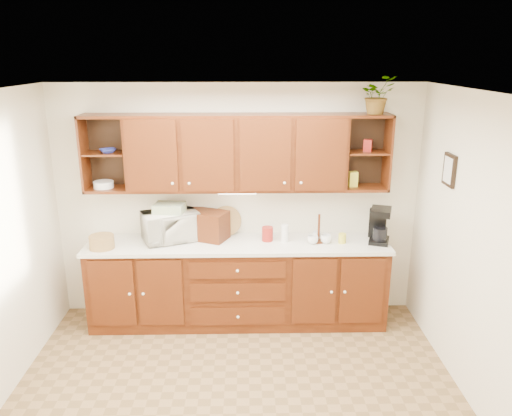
{
  "coord_description": "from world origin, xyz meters",
  "views": [
    {
      "loc": [
        0.09,
        -3.57,
        2.87
      ],
      "look_at": [
        0.19,
        1.15,
        1.42
      ],
      "focal_mm": 35.0,
      "sensor_mm": 36.0,
      "label": 1
    }
  ],
  "objects_px": {
    "microwave": "(170,226)",
    "potted_plant": "(377,95)",
    "bread_box": "(207,225)",
    "coffee_maker": "(379,226)"
  },
  "relations": [
    {
      "from": "microwave",
      "to": "bread_box",
      "type": "height_order",
      "value": "microwave"
    },
    {
      "from": "bread_box",
      "to": "potted_plant",
      "type": "xyz_separation_m",
      "value": [
        1.76,
        -0.03,
        1.39
      ]
    },
    {
      "from": "microwave",
      "to": "bread_box",
      "type": "relative_size",
      "value": 1.29
    },
    {
      "from": "coffee_maker",
      "to": "potted_plant",
      "type": "bearing_deg",
      "value": 150.72
    },
    {
      "from": "coffee_maker",
      "to": "potted_plant",
      "type": "distance_m",
      "value": 1.37
    },
    {
      "from": "microwave",
      "to": "potted_plant",
      "type": "xyz_separation_m",
      "value": [
        2.15,
        0.01,
        1.38
      ]
    },
    {
      "from": "microwave",
      "to": "potted_plant",
      "type": "bearing_deg",
      "value": -23.86
    },
    {
      "from": "bread_box",
      "to": "potted_plant",
      "type": "bearing_deg",
      "value": 23.72
    },
    {
      "from": "potted_plant",
      "to": "microwave",
      "type": "bearing_deg",
      "value": -179.83
    },
    {
      "from": "microwave",
      "to": "coffee_maker",
      "type": "height_order",
      "value": "coffee_maker"
    }
  ]
}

